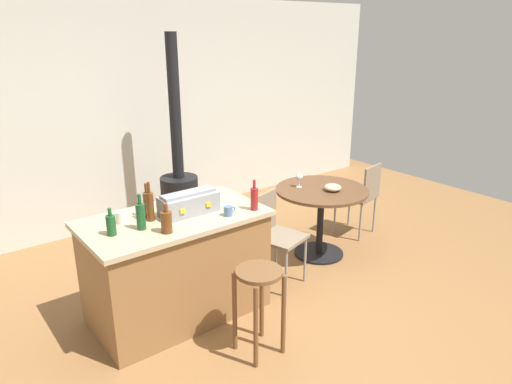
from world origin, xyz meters
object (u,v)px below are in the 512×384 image
toolbox (189,203)px  bottle_2 (111,225)px  bottle_1 (147,204)px  bottle_4 (166,221)px  cup_0 (122,217)px  folding_chair_near (362,193)px  serving_bowl (333,187)px  bottle_0 (150,206)px  bottle_5 (141,216)px  folding_chair_far (275,231)px  dining_table (321,205)px  wood_stove (179,189)px  wine_glass (299,177)px  cup_1 (228,211)px  kitchen_island (177,266)px  wooden_stool (259,292)px  bottle_3 (254,198)px

toolbox → bottle_2: 0.66m
toolbox → bottle_1: bottle_1 is taller
bottle_4 → cup_0: 0.43m
bottle_4 → cup_0: bearing=116.2°
folding_chair_near → serving_bowl: 0.78m
bottle_0 → bottle_5: (-0.13, -0.11, -0.02)m
bottle_1 → serving_bowl: size_ratio=1.57×
folding_chair_far → toolbox: size_ratio=1.85×
folding_chair_far → dining_table: bearing=11.0°
wood_stove → wine_glass: (0.74, -1.25, 0.31)m
wine_glass → serving_bowl: (0.19, -0.30, -0.07)m
bottle_4 → cup_1: size_ratio=2.10×
kitchen_island → bottle_1: bearing=145.4°
wooden_stool → dining_table: bearing=29.9°
toolbox → cup_0: size_ratio=3.87×
wooden_stool → cup_0: size_ratio=5.57×
bottle_5 → dining_table: bearing=3.8°
bottle_4 → bottle_1: bearing=86.6°
bottle_3 → bottle_5: bottle_5 is taller
toolbox → bottle_5: bearing=-172.5°
bottle_2 → bottle_3: 1.16m
wine_glass → folding_chair_near: bearing=-6.9°
wood_stove → bottle_0: bearing=-125.5°
folding_chair_far → wine_glass: size_ratio=6.17×
bottle_2 → bottle_5: size_ratio=0.75×
bottle_2 → cup_1: bottle_2 is taller
wooden_stool → bottle_4: 0.86m
dining_table → wine_glass: bearing=126.9°
cup_0 → bottle_3: bearing=-23.0°
wooden_stool → cup_1: bearing=77.3°
bottle_4 → bottle_5: bearing=125.3°
folding_chair_far → bottle_0: (-1.18, 0.12, 0.50)m
folding_chair_near → toolbox: toolbox is taller
folding_chair_near → toolbox: bearing=-176.2°
folding_chair_near → folding_chair_far: 1.53m
folding_chair_far → bottle_5: size_ratio=3.18×
kitchen_island → wood_stove: size_ratio=0.64×
folding_chair_far → wood_stove: bearing=94.6°
dining_table → wine_glass: size_ratio=6.73×
cup_1 → bottle_4: bearing=179.3°
bottle_0 → wine_glass: size_ratio=2.22×
wine_glass → serving_bowl: bearing=-57.4°
dining_table → bottle_1: size_ratio=3.42×
kitchen_island → dining_table: kitchen_island is taller
wood_stove → serving_bowl: wood_stove is taller
bottle_0 → folding_chair_near: bearing=2.3°
folding_chair_far → bottle_2: bearing=178.3°
folding_chair_far → serving_bowl: size_ratio=4.92×
folding_chair_near → toolbox: 2.43m
folding_chair_far → serving_bowl: folding_chair_far is taller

